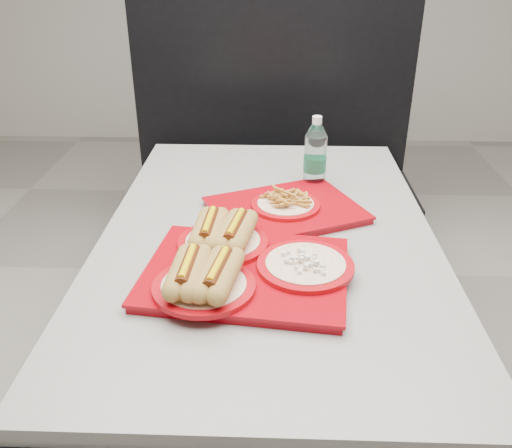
{
  "coord_description": "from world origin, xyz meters",
  "views": [
    {
      "loc": [
        0.01,
        -1.31,
        1.45
      ],
      "look_at": [
        -0.03,
        -0.12,
        0.83
      ],
      "focal_mm": 38.0,
      "sensor_mm": 36.0,
      "label": 1
    }
  ],
  "objects_px": {
    "water_bottle": "(315,157)",
    "tray_near": "(238,263)",
    "diner_table": "(267,281)",
    "tray_far": "(286,207)",
    "booth_bench": "(271,187)"
  },
  "relations": [
    {
      "from": "water_bottle",
      "to": "tray_near",
      "type": "bearing_deg",
      "value": -111.14
    },
    {
      "from": "diner_table",
      "to": "water_bottle",
      "type": "relative_size",
      "value": 6.15
    },
    {
      "from": "diner_table",
      "to": "water_bottle",
      "type": "height_order",
      "value": "water_bottle"
    },
    {
      "from": "tray_near",
      "to": "water_bottle",
      "type": "xyz_separation_m",
      "value": [
        0.21,
        0.54,
        0.06
      ]
    },
    {
      "from": "diner_table",
      "to": "tray_far",
      "type": "relative_size",
      "value": 2.82
    },
    {
      "from": "diner_table",
      "to": "tray_near",
      "type": "height_order",
      "value": "tray_near"
    },
    {
      "from": "booth_bench",
      "to": "tray_near",
      "type": "bearing_deg",
      "value": -92.91
    },
    {
      "from": "booth_bench",
      "to": "diner_table",
      "type": "bearing_deg",
      "value": -90.0
    },
    {
      "from": "tray_far",
      "to": "water_bottle",
      "type": "relative_size",
      "value": 2.18
    },
    {
      "from": "tray_near",
      "to": "water_bottle",
      "type": "relative_size",
      "value": 2.2
    },
    {
      "from": "diner_table",
      "to": "tray_near",
      "type": "distance_m",
      "value": 0.32
    },
    {
      "from": "tray_near",
      "to": "tray_far",
      "type": "height_order",
      "value": "tray_near"
    },
    {
      "from": "water_bottle",
      "to": "diner_table",
      "type": "bearing_deg",
      "value": -114.64
    },
    {
      "from": "tray_near",
      "to": "tray_far",
      "type": "bearing_deg",
      "value": 70.95
    },
    {
      "from": "tray_far",
      "to": "diner_table",
      "type": "bearing_deg",
      "value": -115.11
    }
  ]
}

